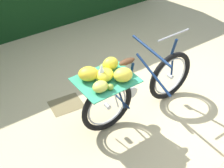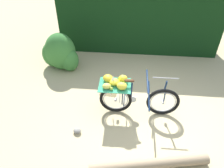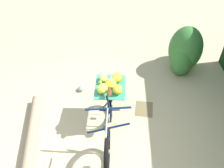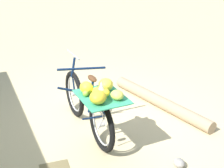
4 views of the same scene
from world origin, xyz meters
name	(u,v)px [view 2 (image 2 of 4)]	position (x,y,z in m)	size (l,w,h in m)	color
ground_plane	(146,119)	(0.00, 0.00, 0.00)	(60.00, 60.00, 0.00)	#C6B284
foliage_hedge	(139,18)	(-0.59, 3.37, 1.09)	(5.12, 0.90, 2.18)	black
bicycle	(132,95)	(-0.38, 0.15, 0.53)	(1.80, 0.75, 1.03)	black
fallen_log	(149,164)	(0.13, -1.17, 0.10)	(0.19, 0.19, 2.16)	#9E8466
shrub_cluster	(60,53)	(-2.68, 1.64, 0.49)	(1.16, 0.80, 1.11)	#387533
path_stone	(77,131)	(-1.39, -0.67, 0.05)	(0.16, 0.14, 0.10)	gray
leaf_litter_patch	(109,92)	(-1.03, 0.77, 0.00)	(0.44, 0.36, 0.01)	olive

